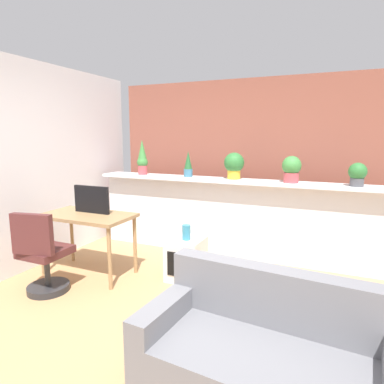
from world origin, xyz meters
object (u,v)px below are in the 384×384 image
object	(u,v)px
side_cube_shelf	(186,259)
potted_plant_3	(292,168)
potted_plant_0	(142,158)
potted_plant_4	(357,174)
couch	(266,362)
potted_plant_2	(234,164)
tv_monitor	(92,199)
desk	(87,221)
vase_on_shelf	(186,232)
potted_plant_1	(188,165)
office_chair	(43,259)

from	to	relation	value
side_cube_shelf	potted_plant_3	bearing A→B (deg)	41.57
potted_plant_0	potted_plant_4	size ratio (longest dim) A/B	1.88
potted_plant_0	couch	distance (m)	3.54
potted_plant_2	tv_monitor	distance (m)	1.91
tv_monitor	side_cube_shelf	xyz separation A→B (m)	(1.14, 0.24, -0.67)
potted_plant_3	desk	bearing A→B (deg)	-150.47
potted_plant_0	side_cube_shelf	bearing A→B (deg)	-39.24
potted_plant_3	vase_on_shelf	world-z (taller)	potted_plant_3
potted_plant_3	vase_on_shelf	size ratio (longest dim) A/B	1.94
potted_plant_2	potted_plant_4	distance (m)	1.51
potted_plant_1	potted_plant_4	bearing A→B (deg)	-1.51
potted_plant_4	vase_on_shelf	xyz separation A→B (m)	(-1.75, -0.95, -0.66)
potted_plant_2	potted_plant_4	world-z (taller)	potted_plant_2
couch	potted_plant_2	bearing A→B (deg)	111.25
potted_plant_3	side_cube_shelf	xyz separation A→B (m)	(-1.04, -0.92, -1.02)
potted_plant_1	tv_monitor	world-z (taller)	potted_plant_1
vase_on_shelf	potted_plant_3	bearing A→B (deg)	43.44
office_chair	vase_on_shelf	distance (m)	1.56
potted_plant_2	desk	xyz separation A→B (m)	(-1.43, -1.30, -0.63)
vase_on_shelf	potted_plant_4	bearing A→B (deg)	28.35
potted_plant_3	tv_monitor	xyz separation A→B (m)	(-2.18, -1.16, -0.36)
tv_monitor	office_chair	bearing A→B (deg)	-98.08
potted_plant_3	vase_on_shelf	xyz separation A→B (m)	(-1.01, -0.96, -0.69)
potted_plant_1	potted_plant_2	world-z (taller)	potted_plant_1
potted_plant_0	tv_monitor	xyz separation A→B (m)	(0.00, -1.18, -0.42)
couch	potted_plant_4	bearing A→B (deg)	76.99
potted_plant_4	couch	size ratio (longest dim) A/B	0.17
potted_plant_3	desk	distance (m)	2.59
potted_plant_1	tv_monitor	bearing A→B (deg)	-121.59
potted_plant_1	potted_plant_2	distance (m)	0.68
potted_plant_2	potted_plant_4	bearing A→B (deg)	-2.61
potted_plant_1	couch	xyz separation A→B (m)	(1.63, -2.44, -0.98)
office_chair	side_cube_shelf	size ratio (longest dim) A/B	1.82
tv_monitor	potted_plant_2	bearing A→B (deg)	40.64
desk	tv_monitor	xyz separation A→B (m)	(0.01, 0.08, 0.25)
potted_plant_0	side_cube_shelf	world-z (taller)	potted_plant_0
vase_on_shelf	potted_plant_0	bearing A→B (deg)	140.24
potted_plant_3	couch	bearing A→B (deg)	-85.40
office_chair	couch	bearing A→B (deg)	-12.36
potted_plant_2	tv_monitor	bearing A→B (deg)	-139.36
vase_on_shelf	office_chair	bearing A→B (deg)	-144.75
desk	tv_monitor	size ratio (longest dim) A/B	2.24
potted_plant_4	side_cube_shelf	bearing A→B (deg)	-152.96
potted_plant_2	couch	size ratio (longest dim) A/B	0.22
desk	vase_on_shelf	world-z (taller)	desk
desk	potted_plant_1	bearing A→B (deg)	59.68
desk	office_chair	size ratio (longest dim) A/B	1.21
tv_monitor	potted_plant_1	bearing A→B (deg)	58.41
potted_plant_3	office_chair	xyz separation A→B (m)	(-2.28, -1.85, -0.88)
potted_plant_4	couch	xyz separation A→B (m)	(-0.55, -2.38, -0.96)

